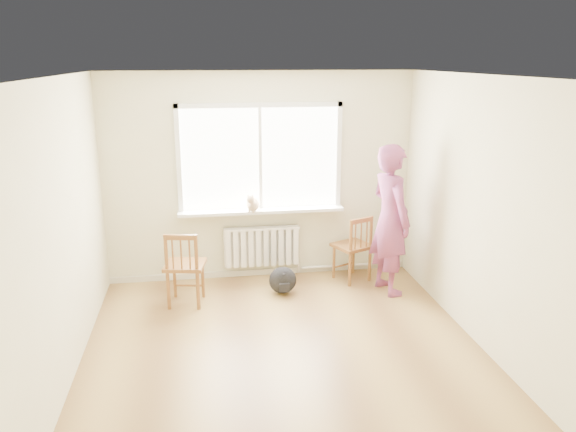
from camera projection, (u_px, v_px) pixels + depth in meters
name	position (u px, v px, depth m)	size (l,w,h in m)	color
floor	(287.00, 359.00, 5.52)	(4.50, 4.50, 0.00)	#A78144
ceiling	(286.00, 76.00, 4.78)	(4.50, 4.50, 0.00)	white
back_wall	(260.00, 177.00, 7.29)	(4.00, 0.01, 2.70)	beige
window	(260.00, 154.00, 7.18)	(2.12, 0.05, 1.42)	white
windowsill	(262.00, 211.00, 7.30)	(2.15, 0.22, 0.04)	white
radiator	(262.00, 246.00, 7.45)	(1.00, 0.12, 0.55)	white
heating_pipe	(352.00, 265.00, 7.77)	(0.04, 0.04, 1.40)	silver
baseboard	(262.00, 272.00, 7.63)	(4.00, 0.03, 0.08)	beige
chair_left	(184.00, 268.00, 6.59)	(0.52, 0.51, 0.92)	brown
chair_right	(355.00, 248.00, 7.33)	(0.57, 0.56, 0.89)	brown
person	(390.00, 220.00, 6.88)	(0.68, 0.45, 1.87)	#CF4553
cat	(253.00, 204.00, 7.17)	(0.24, 0.36, 0.25)	#D0B38D
backpack	(283.00, 280.00, 7.01)	(0.34, 0.26, 0.34)	black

